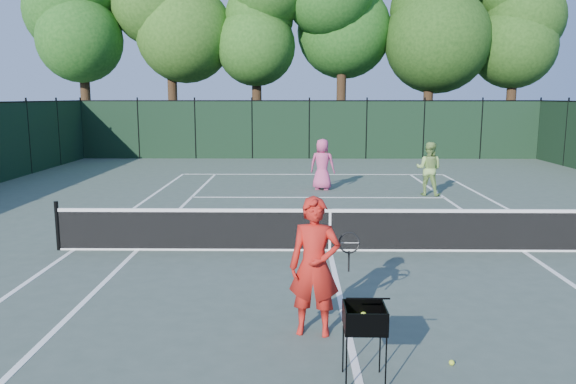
{
  "coord_description": "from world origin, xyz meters",
  "views": [
    {
      "loc": [
        -0.74,
        -11.58,
        3.25
      ],
      "look_at": [
        -0.9,
        1.0,
        1.1
      ],
      "focal_mm": 35.0,
      "sensor_mm": 36.0,
      "label": 1
    }
  ],
  "objects_px": {
    "player_pink": "(322,164)",
    "player_green": "(429,169)",
    "coach": "(315,266)",
    "ball_hopper": "(365,319)",
    "loose_ball_midcourt": "(452,363)"
  },
  "relations": [
    {
      "from": "player_pink",
      "to": "player_green",
      "type": "height_order",
      "value": "player_pink"
    },
    {
      "from": "player_green",
      "to": "coach",
      "type": "bearing_deg",
      "value": 93.75
    },
    {
      "from": "coach",
      "to": "player_pink",
      "type": "xyz_separation_m",
      "value": [
        0.69,
        12.21,
        -0.06
      ]
    },
    {
      "from": "player_pink",
      "to": "player_green",
      "type": "relative_size",
      "value": 1.01
    },
    {
      "from": "coach",
      "to": "player_green",
      "type": "relative_size",
      "value": 1.09
    },
    {
      "from": "ball_hopper",
      "to": "loose_ball_midcourt",
      "type": "relative_size",
      "value": 13.41
    },
    {
      "from": "coach",
      "to": "ball_hopper",
      "type": "relative_size",
      "value": 2.11
    },
    {
      "from": "coach",
      "to": "ball_hopper",
      "type": "height_order",
      "value": "coach"
    },
    {
      "from": "player_pink",
      "to": "loose_ball_midcourt",
      "type": "distance_m",
      "value": 13.2
    },
    {
      "from": "coach",
      "to": "player_pink",
      "type": "relative_size",
      "value": 1.07
    },
    {
      "from": "ball_hopper",
      "to": "loose_ball_midcourt",
      "type": "distance_m",
      "value": 1.41
    },
    {
      "from": "ball_hopper",
      "to": "loose_ball_midcourt",
      "type": "bearing_deg",
      "value": 20.47
    },
    {
      "from": "coach",
      "to": "ball_hopper",
      "type": "xyz_separation_m",
      "value": [
        0.52,
        -1.33,
        -0.2
      ]
    },
    {
      "from": "player_green",
      "to": "ball_hopper",
      "type": "bearing_deg",
      "value": 97.97
    },
    {
      "from": "player_green",
      "to": "loose_ball_midcourt",
      "type": "bearing_deg",
      "value": 102.49
    }
  ]
}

